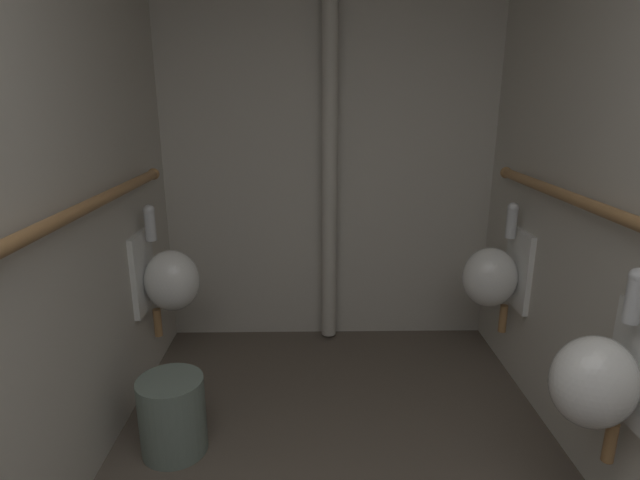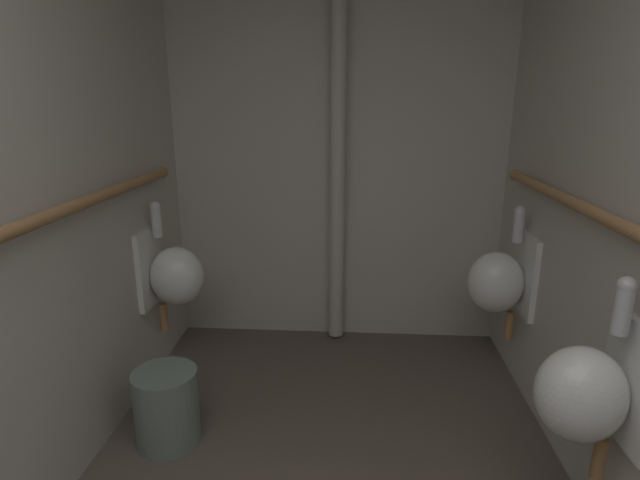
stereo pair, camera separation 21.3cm
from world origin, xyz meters
name	(u,v)px [view 1 (the left image)]	position (x,y,z in m)	size (l,w,h in m)	color
wall_left	(1,185)	(-1.08, 1.61, 1.31)	(0.06, 3.34, 2.61)	beige
wall_back	(329,140)	(0.00, 3.25, 1.31)	(2.22, 0.06, 2.61)	beige
urinal_left_mid	(168,279)	(-0.90, 2.64, 0.61)	(0.32, 0.30, 0.76)	white
urinal_right_mid	(600,379)	(0.90, 1.59, 0.61)	(0.32, 0.30, 0.76)	white
urinal_right_far	(494,275)	(0.90, 2.66, 0.61)	(0.32, 0.30, 0.76)	white
supply_pipe_left	(35,232)	(-0.99, 1.59, 1.16)	(0.06, 2.55, 0.06)	#9E7042
standpipe_back_wall	(330,142)	(0.00, 3.14, 1.31)	(0.09, 0.09, 2.56)	beige
waste_bin	(173,415)	(-0.75, 2.03, 0.18)	(0.30, 0.30, 0.36)	slate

